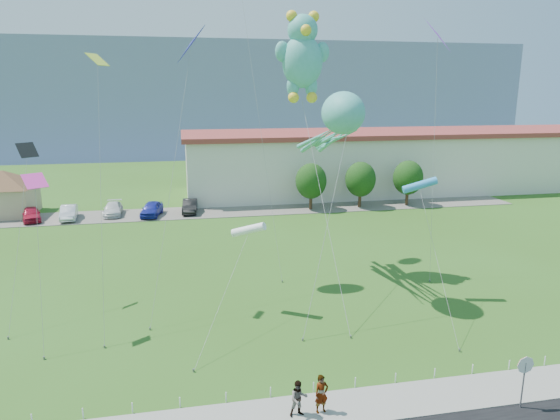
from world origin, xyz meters
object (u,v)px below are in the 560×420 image
(pedestrian_right, at_px, (299,399))
(parked_car_blue, at_px, (152,209))
(parked_car_black, at_px, (190,206))
(warehouse, at_px, (404,160))
(pedestrian_left, at_px, (321,394))
(pavilion, at_px, (3,188))
(octopus_kite, at_px, (336,125))
(parked_car_red, at_px, (31,214))
(parked_car_silver, at_px, (69,213))
(teddy_bear_kite, at_px, (302,55))
(stop_sign, at_px, (525,370))
(parked_car_white, at_px, (113,209))

(pedestrian_right, bearing_deg, parked_car_blue, 97.65)
(pedestrian_right, bearing_deg, parked_car_black, 91.30)
(warehouse, xyz_separation_m, pedestrian_left, (-25.09, -46.89, -3.17))
(pedestrian_left, relative_size, parked_car_black, 0.38)
(pavilion, relative_size, octopus_kite, 0.68)
(parked_car_blue, bearing_deg, parked_car_red, -169.75)
(parked_car_silver, bearing_deg, pedestrian_right, -72.30)
(parked_car_silver, height_order, teddy_bear_kite, teddy_bear_kite)
(pedestrian_left, bearing_deg, stop_sign, -20.28)
(parked_car_black, bearing_deg, pedestrian_left, -78.97)
(pedestrian_left, distance_m, parked_car_black, 38.25)
(parked_car_black, height_order, octopus_kite, octopus_kite)
(warehouse, xyz_separation_m, octopus_kite, (-20.71, -33.96, 7.18))
(pedestrian_right, height_order, octopus_kite, octopus_kite)
(teddy_bear_kite, bearing_deg, pedestrian_left, -100.51)
(parked_car_silver, bearing_deg, teddy_bear_kite, -49.70)
(parked_car_silver, height_order, octopus_kite, octopus_kite)
(parked_car_red, height_order, parked_car_silver, parked_car_red)
(stop_sign, distance_m, octopus_kite, 17.60)
(warehouse, bearing_deg, octopus_kite, -121.38)
(parked_car_silver, distance_m, teddy_bear_kite, 32.48)
(stop_sign, height_order, pedestrian_left, stop_sign)
(pavilion, xyz_separation_m, parked_car_blue, (15.99, -3.69, -2.18))
(pedestrian_left, relative_size, teddy_bear_kite, 0.09)
(warehouse, relative_size, parked_car_black, 13.52)
(parked_car_black, bearing_deg, parked_car_silver, -173.28)
(pedestrian_left, height_order, parked_car_silver, pedestrian_left)
(stop_sign, xyz_separation_m, parked_car_black, (-13.36, 39.27, -1.07))
(pedestrian_right, distance_m, parked_car_red, 42.60)
(parked_car_red, relative_size, parked_car_white, 0.93)
(warehouse, distance_m, pedestrian_left, 53.27)
(octopus_kite, bearing_deg, parked_car_blue, 118.71)
(stop_sign, distance_m, parked_car_white, 45.33)
(parked_car_red, relative_size, parked_car_blue, 0.94)
(parked_car_silver, xyz_separation_m, octopus_kite, (21.97, -24.39, 10.52))
(parked_car_silver, distance_m, parked_car_black, 12.85)
(pavilion, relative_size, parked_car_blue, 2.01)
(warehouse, xyz_separation_m, pedestrian_right, (-26.09, -46.95, -3.23))
(pavilion, distance_m, pedestrian_left, 47.92)
(pedestrian_left, xyz_separation_m, parked_car_blue, (-8.92, 37.20, -0.11))
(parked_car_blue, xyz_separation_m, teddy_bear_kite, (12.18, -19.65, 15.10))
(octopus_kite, bearing_deg, teddy_bear_kite, 103.57)
(warehouse, distance_m, octopus_kite, 40.42)
(pedestrian_left, xyz_separation_m, parked_car_black, (-4.77, 37.95, -0.15))
(pedestrian_left, xyz_separation_m, octopus_kite, (4.37, 12.93, 10.35))
(warehouse, height_order, pedestrian_left, warehouse)
(pavilion, xyz_separation_m, parked_car_white, (11.72, -2.46, -2.29))
(warehouse, distance_m, teddy_bear_kite, 38.43)
(parked_car_red, xyz_separation_m, octopus_kite, (25.73, -24.43, 10.51))
(parked_car_black, bearing_deg, octopus_kite, -66.06)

